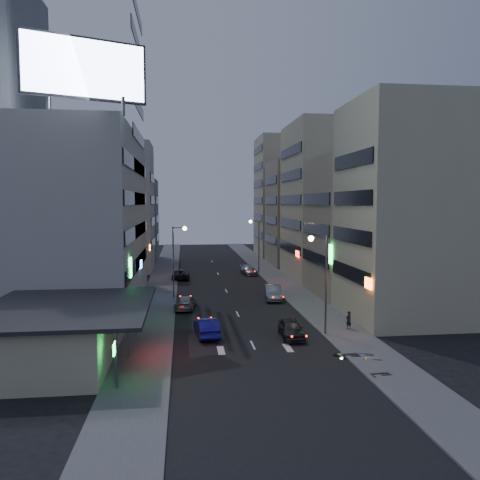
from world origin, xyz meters
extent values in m
plane|color=black|center=(0.00, 0.00, 0.00)|extent=(180.00, 180.00, 0.00)
cube|color=#4C4C4F|center=(-8.00, 30.00, 0.06)|extent=(4.00, 120.00, 0.12)
cube|color=#4C4C4F|center=(8.00, 30.00, 0.06)|extent=(4.00, 120.00, 0.12)
cube|color=#B1AB8B|center=(-14.00, 2.00, 1.80)|extent=(8.00, 12.00, 3.60)
cube|color=black|center=(-13.00, 2.00, 3.75)|extent=(11.00, 13.00, 0.25)
cube|color=black|center=(-8.90, 2.00, 3.10)|extent=(0.12, 4.00, 0.90)
cube|color=#FF1E14|center=(-8.82, 2.00, 3.10)|extent=(0.04, 3.70, 0.70)
cube|color=#A5A5A0|center=(-17.00, 20.00, 9.00)|extent=(14.00, 24.00, 18.00)
cube|color=#B1AB8B|center=(15.00, 10.50, 10.00)|extent=(10.00, 11.00, 20.00)
cube|color=gray|center=(15.50, 22.00, 8.00)|extent=(11.00, 12.00, 16.00)
cube|color=#B1AB8B|center=(15.00, 35.00, 11.00)|extent=(10.00, 14.00, 22.00)
cube|color=#A5A5A0|center=(-15.50, 45.00, 10.00)|extent=(11.00, 10.00, 20.00)
cube|color=gray|center=(-16.00, 58.00, 7.50)|extent=(12.00, 10.00, 15.00)
cube|color=gray|center=(15.50, 50.00, 9.00)|extent=(11.00, 12.00, 18.00)
cube|color=#B1AB8B|center=(16.00, 64.00, 12.00)|extent=(12.00, 12.00, 24.00)
cylinder|color=#595B60|center=(-16.00, 10.00, 18.75)|extent=(0.30, 0.30, 1.50)
cylinder|color=#595B60|center=(-10.00, 10.00, 18.75)|extent=(0.30, 0.30, 1.50)
cube|color=black|center=(-13.00, 10.00, 21.70)|extent=(9.52, 3.75, 5.00)
cube|color=#B9CEF7|center=(-12.92, 9.79, 21.70)|extent=(9.04, 3.34, 4.60)
cylinder|color=#595B60|center=(6.30, 6.00, 4.12)|extent=(0.16, 0.16, 8.00)
cylinder|color=#595B60|center=(5.60, 6.00, 8.02)|extent=(1.40, 0.10, 0.10)
sphere|color=#FFD88C|center=(5.00, 6.00, 7.92)|extent=(0.44, 0.44, 0.44)
cylinder|color=#595B60|center=(-6.30, 22.00, 4.12)|extent=(0.16, 0.16, 8.00)
cylinder|color=#595B60|center=(-5.60, 22.00, 8.02)|extent=(1.40, 0.10, 0.10)
sphere|color=#FFD88C|center=(-5.00, 22.00, 7.92)|extent=(0.44, 0.44, 0.44)
cylinder|color=#595B60|center=(6.30, 40.00, 4.12)|extent=(0.16, 0.16, 8.00)
cylinder|color=#595B60|center=(5.60, 40.00, 8.02)|extent=(1.40, 0.10, 0.10)
sphere|color=#FFD88C|center=(5.00, 40.00, 7.92)|extent=(0.44, 0.44, 0.44)
imported|color=#292A2F|center=(3.35, 5.60, 0.73)|extent=(1.93, 4.39, 1.47)
imported|color=#989BA0|center=(4.71, 20.29, 0.81)|extent=(2.29, 5.09, 1.62)
imported|color=#232427|center=(-5.60, 35.71, 0.70)|extent=(2.44, 5.10, 1.40)
imported|color=gray|center=(4.55, 38.57, 0.67)|extent=(2.45, 4.79, 1.33)
imported|color=navy|center=(-3.38, 6.84, 0.75)|extent=(2.07, 4.68, 1.49)
imported|color=gray|center=(-5.00, 16.76, 0.67)|extent=(2.54, 4.87, 1.35)
imported|color=black|center=(8.65, 7.09, 0.88)|extent=(0.66, 0.57, 1.52)
camera|label=1|loc=(-5.13, -30.32, 10.79)|focal=35.00mm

